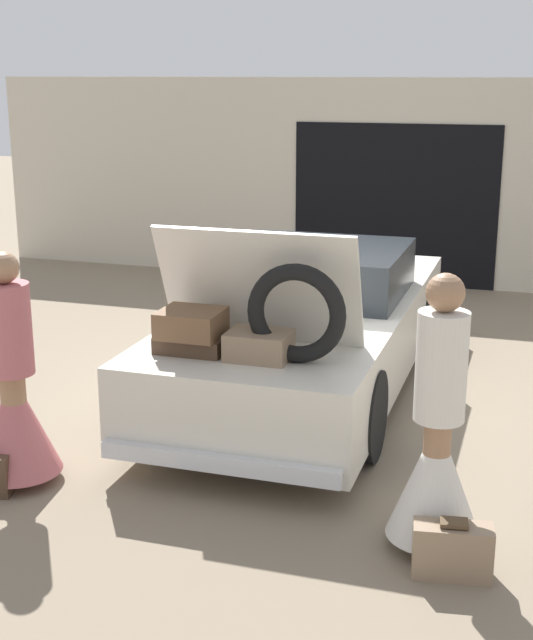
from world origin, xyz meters
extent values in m
plane|color=#7F705B|center=(0.00, 0.00, 0.00)|extent=(40.00, 40.00, 0.00)
cube|color=beige|center=(0.00, 4.58, 1.40)|extent=(12.00, 0.12, 2.80)
cube|color=black|center=(0.00, 4.51, 1.10)|extent=(2.80, 0.02, 2.20)
cube|color=silver|center=(0.00, 0.00, 0.52)|extent=(1.83, 4.69, 0.68)
cube|color=#1E2328|center=(0.00, 0.28, 1.08)|extent=(1.61, 1.50, 0.44)
cylinder|color=black|center=(-0.84, 1.45, 0.35)|extent=(0.18, 0.71, 0.71)
cylinder|color=black|center=(0.84, 1.45, 0.35)|extent=(0.18, 0.71, 0.71)
cylinder|color=black|center=(-0.84, -1.41, 0.35)|extent=(0.18, 0.71, 0.71)
cylinder|color=black|center=(0.84, -1.41, 0.35)|extent=(0.18, 0.71, 0.71)
cube|color=silver|center=(0.00, -2.38, 0.28)|extent=(1.74, 0.10, 0.12)
cube|color=silver|center=(0.00, -1.48, 1.31)|extent=(1.55, 0.40, 0.92)
cube|color=#473323|center=(-0.42, -1.79, 0.92)|extent=(0.52, 0.30, 0.13)
cube|color=#8C7259|center=(0.10, -1.79, 0.96)|extent=(0.45, 0.35, 0.20)
cube|color=brown|center=(-0.42, -1.79, 1.08)|extent=(0.46, 0.41, 0.20)
torus|color=black|center=(0.38, -1.79, 1.22)|extent=(0.72, 0.12, 0.72)
cylinder|color=#997051|center=(-1.49, -2.53, 0.41)|extent=(0.18, 0.18, 0.82)
cone|color=#B25B60|center=(-1.49, -2.53, 0.45)|extent=(0.63, 0.63, 0.74)
cylinder|color=#B25B60|center=(-1.49, -2.53, 1.14)|extent=(0.33, 0.33, 0.65)
sphere|color=#997051|center=(-1.49, -2.53, 1.58)|extent=(0.22, 0.22, 0.22)
cylinder|color=#997051|center=(1.49, -2.56, 0.42)|extent=(0.17, 0.17, 0.85)
cone|color=silver|center=(1.49, -2.56, 0.47)|extent=(0.58, 0.58, 0.76)
cylinder|color=silver|center=(1.49, -2.56, 1.18)|extent=(0.31, 0.31, 0.67)
sphere|color=#997051|center=(1.49, -2.56, 1.63)|extent=(0.23, 0.23, 0.23)
cube|color=#8C7259|center=(1.64, -2.87, 0.16)|extent=(0.49, 0.26, 0.33)
cube|color=#4C3823|center=(1.64, -2.87, 0.35)|extent=(0.18, 0.14, 0.02)
camera|label=1|loc=(2.01, -7.63, 2.86)|focal=50.00mm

